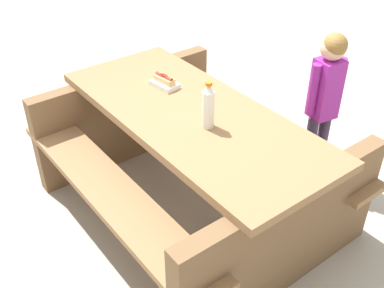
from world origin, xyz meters
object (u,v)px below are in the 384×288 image
soda_bottle (208,106)px  hotdog_tray (164,82)px  picnic_table (192,155)px  child_in_coat (326,89)px

soda_bottle → hotdog_tray: soda_bottle is taller
picnic_table → hotdog_tray: hotdog_tray is taller
soda_bottle → hotdog_tray: 0.54m
soda_bottle → hotdog_tray: bearing=-2.7°
soda_bottle → child_in_coat: size_ratio=0.25×
picnic_table → hotdog_tray: size_ratio=9.64×
soda_bottle → child_in_coat: child_in_coat is taller
picnic_table → child_in_coat: 0.99m
picnic_table → child_in_coat: size_ratio=1.80×
picnic_table → soda_bottle: bearing=177.5°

